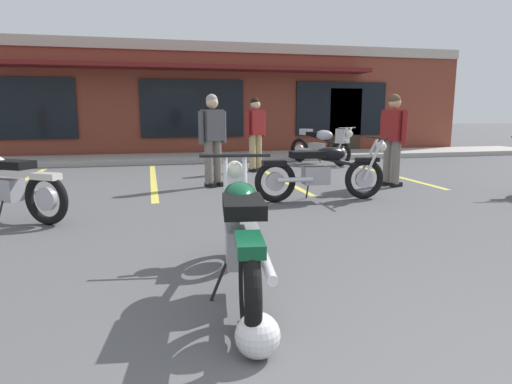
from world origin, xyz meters
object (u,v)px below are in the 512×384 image
at_px(helmet_on_pavement, 257,335).
at_px(person_by_back_row, 213,135).
at_px(motorcycle_silver_naked, 322,171).
at_px(person_near_building, 255,130).
at_px(person_in_shorts_foreground, 393,135).
at_px(motorcycle_blue_standard, 0,184).
at_px(motorcycle_foreground_classic, 242,232).
at_px(motorcycle_red_sportbike, 322,144).

bearing_deg(helmet_on_pavement, person_by_back_row, 84.32).
distance_m(motorcycle_silver_naked, person_near_building, 3.63).
bearing_deg(person_near_building, helmet_on_pavement, -103.30).
xyz_separation_m(motorcycle_silver_naked, person_by_back_row, (-1.45, 1.71, 0.49)).
bearing_deg(person_near_building, person_in_shorts_foreground, -53.43).
xyz_separation_m(motorcycle_silver_naked, motorcycle_blue_standard, (-4.44, -0.23, 0.00)).
bearing_deg(motorcycle_foreground_classic, person_by_back_row, 84.47).
bearing_deg(person_by_back_row, person_near_building, 56.41).
relative_size(motorcycle_blue_standard, person_in_shorts_foreground, 1.10).
bearing_deg(person_in_shorts_foreground, motorcycle_blue_standard, -169.05).
relative_size(motorcycle_blue_standard, person_near_building, 1.10).
height_order(motorcycle_silver_naked, person_in_shorts_foreground, person_in_shorts_foreground).
distance_m(motorcycle_foreground_classic, person_by_back_row, 4.94).
relative_size(motorcycle_foreground_classic, motorcycle_blue_standard, 1.14).
bearing_deg(motorcycle_silver_naked, motorcycle_red_sportbike, 68.18).
height_order(motorcycle_red_sportbike, motorcycle_silver_naked, same).
relative_size(motorcycle_blue_standard, person_by_back_row, 1.10).
xyz_separation_m(motorcycle_foreground_classic, person_by_back_row, (0.47, 4.90, 0.49)).
height_order(motorcycle_red_sportbike, person_near_building, person_near_building).
xyz_separation_m(motorcycle_blue_standard, person_in_shorts_foreground, (6.18, 1.20, 0.49)).
bearing_deg(motorcycle_red_sportbike, motorcycle_blue_standard, -142.38).
relative_size(motorcycle_red_sportbike, person_near_building, 1.16).
xyz_separation_m(person_near_building, helmet_on_pavement, (-1.83, -7.72, -0.82)).
relative_size(motorcycle_silver_naked, person_near_building, 1.26).
height_order(motorcycle_silver_naked, person_near_building, person_near_building).
distance_m(motorcycle_blue_standard, person_near_building, 5.72).
bearing_deg(person_near_building, motorcycle_silver_naked, -86.72).
xyz_separation_m(motorcycle_red_sportbike, motorcycle_silver_naked, (-1.84, -4.61, -0.07)).
bearing_deg(helmet_on_pavement, person_near_building, 76.70).
relative_size(motorcycle_silver_naked, helmet_on_pavement, 8.11).
xyz_separation_m(motorcycle_foreground_classic, motorcycle_silver_naked, (1.92, 3.18, 0.00)).
bearing_deg(motorcycle_silver_naked, motorcycle_blue_standard, -176.98).
bearing_deg(person_near_building, person_by_back_row, -123.59).
relative_size(motorcycle_red_sportbike, person_in_shorts_foreground, 1.16).
relative_size(motorcycle_foreground_classic, helmet_on_pavement, 8.09).
relative_size(motorcycle_foreground_classic, motorcycle_red_sportbike, 1.09).
bearing_deg(motorcycle_blue_standard, motorcycle_red_sportbike, 37.62).
bearing_deg(motorcycle_red_sportbike, helmet_on_pavement, -113.91).
relative_size(motorcycle_red_sportbike, person_by_back_row, 1.16).
distance_m(motorcycle_red_sportbike, motorcycle_blue_standard, 7.93).
relative_size(motorcycle_silver_naked, person_by_back_row, 1.26).
relative_size(person_in_shorts_foreground, person_by_back_row, 1.00).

